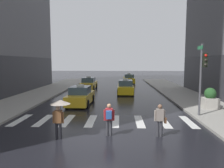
{
  "coord_description": "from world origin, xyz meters",
  "views": [
    {
      "loc": [
        1.08,
        -9.86,
        3.73
      ],
      "look_at": [
        0.37,
        8.0,
        1.85
      ],
      "focal_mm": 33.16,
      "sensor_mm": 36.0,
      "label": 1
    }
  ],
  "objects_px": {
    "taxi_fourth": "(129,79)",
    "planter_near_corner": "(210,99)",
    "taxi_lead": "(81,96)",
    "taxi_third": "(89,84)",
    "traffic_light_pole": "(202,69)",
    "pedestrian_with_umbrella": "(60,109)",
    "pedestrian_with_backpack": "(109,117)",
    "pedestrian_with_handbag": "(160,118)",
    "taxi_second": "(125,87)"
  },
  "relations": [
    {
      "from": "traffic_light_pole",
      "to": "taxi_third",
      "type": "distance_m",
      "value": 17.89
    },
    {
      "from": "pedestrian_with_backpack",
      "to": "pedestrian_with_handbag",
      "type": "xyz_separation_m",
      "value": [
        2.55,
        0.0,
        -0.04
      ]
    },
    {
      "from": "taxi_lead",
      "to": "planter_near_corner",
      "type": "xyz_separation_m",
      "value": [
        10.57,
        -1.73,
        0.15
      ]
    },
    {
      "from": "taxi_fourth",
      "to": "pedestrian_with_handbag",
      "type": "xyz_separation_m",
      "value": [
        0.43,
        -27.02,
        0.21
      ]
    },
    {
      "from": "taxi_lead",
      "to": "taxi_third",
      "type": "height_order",
      "value": "same"
    },
    {
      "from": "taxi_lead",
      "to": "taxi_third",
      "type": "relative_size",
      "value": 1.0
    },
    {
      "from": "taxi_third",
      "to": "pedestrian_with_backpack",
      "type": "distance_m",
      "value": 18.89
    },
    {
      "from": "traffic_light_pole",
      "to": "taxi_fourth",
      "type": "distance_m",
      "value": 23.7
    },
    {
      "from": "taxi_second",
      "to": "pedestrian_with_backpack",
      "type": "xyz_separation_m",
      "value": [
        -1.19,
        -14.41,
        0.25
      ]
    },
    {
      "from": "taxi_fourth",
      "to": "pedestrian_with_handbag",
      "type": "height_order",
      "value": "taxi_fourth"
    },
    {
      "from": "pedestrian_with_umbrella",
      "to": "planter_near_corner",
      "type": "xyz_separation_m",
      "value": [
        9.97,
        6.65,
        -0.64
      ]
    },
    {
      "from": "traffic_light_pole",
      "to": "planter_near_corner",
      "type": "bearing_deg",
      "value": 55.56
    },
    {
      "from": "taxi_third",
      "to": "planter_near_corner",
      "type": "distance_m",
      "value": 16.87
    },
    {
      "from": "taxi_lead",
      "to": "pedestrian_with_backpack",
      "type": "xyz_separation_m",
      "value": [
        2.96,
        -7.84,
        0.25
      ]
    },
    {
      "from": "pedestrian_with_backpack",
      "to": "taxi_fourth",
      "type": "bearing_deg",
      "value": 85.51
    },
    {
      "from": "taxi_fourth",
      "to": "taxi_third",
      "type": "bearing_deg",
      "value": -124.94
    },
    {
      "from": "pedestrian_with_backpack",
      "to": "taxi_lead",
      "type": "bearing_deg",
      "value": 110.66
    },
    {
      "from": "pedestrian_with_handbag",
      "to": "pedestrian_with_backpack",
      "type": "bearing_deg",
      "value": -179.95
    },
    {
      "from": "taxi_third",
      "to": "taxi_fourth",
      "type": "distance_m",
      "value": 10.4
    },
    {
      "from": "taxi_third",
      "to": "taxi_fourth",
      "type": "xyz_separation_m",
      "value": [
        5.96,
        8.53,
        0.0
      ]
    },
    {
      "from": "taxi_lead",
      "to": "pedestrian_with_umbrella",
      "type": "relative_size",
      "value": 2.37
    },
    {
      "from": "taxi_lead",
      "to": "pedestrian_with_umbrella",
      "type": "distance_m",
      "value": 8.44
    },
    {
      "from": "pedestrian_with_backpack",
      "to": "planter_near_corner",
      "type": "bearing_deg",
      "value": 38.73
    },
    {
      "from": "taxi_second",
      "to": "traffic_light_pole",
      "type": "bearing_deg",
      "value": -65.57
    },
    {
      "from": "taxi_third",
      "to": "pedestrian_with_handbag",
      "type": "relative_size",
      "value": 2.78
    },
    {
      "from": "taxi_second",
      "to": "taxi_fourth",
      "type": "xyz_separation_m",
      "value": [
        0.93,
        12.61,
        0.0
      ]
    },
    {
      "from": "pedestrian_with_umbrella",
      "to": "taxi_second",
      "type": "bearing_deg",
      "value": 76.66
    },
    {
      "from": "taxi_second",
      "to": "pedestrian_with_handbag",
      "type": "height_order",
      "value": "taxi_second"
    },
    {
      "from": "taxi_lead",
      "to": "taxi_fourth",
      "type": "bearing_deg",
      "value": 75.17
    },
    {
      "from": "taxi_lead",
      "to": "planter_near_corner",
      "type": "relative_size",
      "value": 2.87
    },
    {
      "from": "pedestrian_with_backpack",
      "to": "pedestrian_with_handbag",
      "type": "relative_size",
      "value": 1.0
    },
    {
      "from": "taxi_third",
      "to": "taxi_second",
      "type": "bearing_deg",
      "value": -39.07
    },
    {
      "from": "taxi_lead",
      "to": "taxi_fourth",
      "type": "distance_m",
      "value": 19.84
    },
    {
      "from": "taxi_fourth",
      "to": "planter_near_corner",
      "type": "bearing_deg",
      "value": -75.29
    },
    {
      "from": "pedestrian_with_backpack",
      "to": "pedestrian_with_handbag",
      "type": "height_order",
      "value": "same"
    },
    {
      "from": "taxi_fourth",
      "to": "pedestrian_with_umbrella",
      "type": "xyz_separation_m",
      "value": [
        -4.48,
        -27.56,
        0.79
      ]
    },
    {
      "from": "taxi_second",
      "to": "taxi_fourth",
      "type": "height_order",
      "value": "same"
    },
    {
      "from": "pedestrian_with_umbrella",
      "to": "pedestrian_with_handbag",
      "type": "xyz_separation_m",
      "value": [
        4.91,
        0.54,
        -0.58
      ]
    },
    {
      "from": "traffic_light_pole",
      "to": "pedestrian_with_umbrella",
      "type": "xyz_separation_m",
      "value": [
        -8.38,
        -4.32,
        -1.74
      ]
    },
    {
      "from": "traffic_light_pole",
      "to": "taxi_third",
      "type": "xyz_separation_m",
      "value": [
        -9.85,
        14.71,
        -2.53
      ]
    },
    {
      "from": "planter_near_corner",
      "to": "taxi_third",
      "type": "bearing_deg",
      "value": 132.75
    },
    {
      "from": "pedestrian_with_umbrella",
      "to": "pedestrian_with_backpack",
      "type": "height_order",
      "value": "pedestrian_with_umbrella"
    },
    {
      "from": "taxi_lead",
      "to": "taxi_third",
      "type": "xyz_separation_m",
      "value": [
        -0.88,
        10.65,
        0.0
      ]
    },
    {
      "from": "traffic_light_pole",
      "to": "planter_near_corner",
      "type": "distance_m",
      "value": 3.69
    },
    {
      "from": "taxi_second",
      "to": "taxi_third",
      "type": "relative_size",
      "value": 0.99
    },
    {
      "from": "traffic_light_pole",
      "to": "taxi_second",
      "type": "xyz_separation_m",
      "value": [
        -4.83,
        10.63,
        -2.53
      ]
    },
    {
      "from": "traffic_light_pole",
      "to": "pedestrian_with_handbag",
      "type": "bearing_deg",
      "value": -132.5
    },
    {
      "from": "taxi_fourth",
      "to": "pedestrian_with_handbag",
      "type": "distance_m",
      "value": 27.02
    },
    {
      "from": "taxi_lead",
      "to": "planter_near_corner",
      "type": "bearing_deg",
      "value": -9.32
    },
    {
      "from": "pedestrian_with_umbrella",
      "to": "taxi_fourth",
      "type": "bearing_deg",
      "value": 80.77
    }
  ]
}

